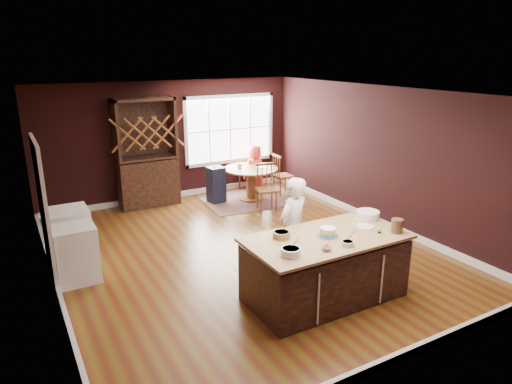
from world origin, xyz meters
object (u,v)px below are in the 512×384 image
dining_table (251,177)px  seated_woman (255,169)px  chair_east (283,174)px  hutch (146,153)px  washer (76,254)px  kitchen_island (325,269)px  baker (293,229)px  high_chair (216,184)px  toddler (215,166)px  chair_south (267,188)px  layer_cake (328,232)px  dryer (69,237)px  chair_north (249,169)px

dining_table → seated_woman: bearing=51.0°
dining_table → chair_east: size_ratio=1.24×
hutch → washer: bearing=-124.0°
kitchen_island → baker: baker is taller
kitchen_island → high_chair: size_ratio=2.58×
chair_east → high_chair: chair_east is taller
toddler → chair_east: bearing=-13.2°
chair_south → hutch: hutch is taller
chair_east → high_chair: (-1.64, 0.26, -0.08)m
layer_cake → seated_woman: 5.09m
baker → layer_cake: baker is taller
kitchen_island → dryer: dryer is taller
seated_woman → dryer: (-4.51, -1.96, -0.12)m
chair_east → chair_south: 1.26m
layer_cake → hutch: bearing=100.3°
high_chair → dryer: 3.81m
hutch → chair_north: bearing=1.0°
kitchen_island → washer: size_ratio=2.56×
chair_north → hutch: (-2.56, -0.04, 0.68)m
dining_table → seated_woman: size_ratio=1.06×
baker → layer_cake: size_ratio=5.26×
high_chair → toddler: (0.03, 0.12, 0.38)m
kitchen_island → chair_south: bearing=71.7°
washer → chair_north: bearing=33.3°
chair_south → kitchen_island: bearing=-93.5°
baker → washer: bearing=-46.3°
dining_table → washer: 4.70m
kitchen_island → seated_woman: 5.09m
dining_table → washer: (-4.16, -2.17, -0.10)m
dining_table → dryer: bearing=-159.8°
washer → hutch: bearing=56.0°
layer_cake → toddler: 4.77m
baker → hutch: bearing=-97.7°
chair_north → hutch: size_ratio=0.42×
toddler → hutch: size_ratio=0.11×
hutch → washer: size_ratio=2.74×
seated_woman → dryer: bearing=12.2°
baker → chair_north: bearing=-129.5°
seated_woman → toddler: bearing=-7.2°
high_chair → chair_north: bearing=22.1°
baker → chair_east: 4.23m
dining_table → baker: 3.89m
seated_woman → hutch: size_ratio=0.50×
kitchen_island → hutch: size_ratio=0.93×
dining_table → baker: bearing=-109.5°
seated_woman → washer: bearing=18.7°
layer_cake → high_chair: layer_cake is taller
seated_woman → chair_south: bearing=60.1°
chair_east → toddler: 1.68m
chair_south → high_chair: 1.29m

